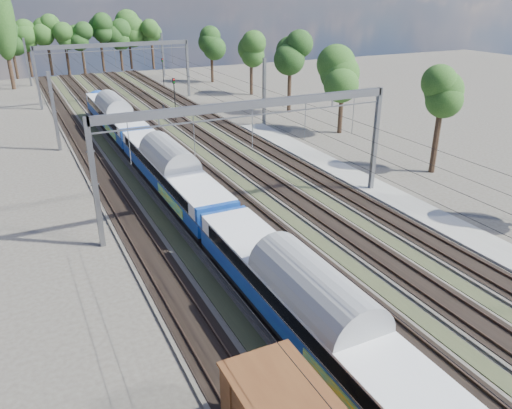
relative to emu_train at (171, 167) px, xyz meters
name	(u,v)px	position (x,y,z in m)	size (l,w,h in m)	color
track_bed	(189,160)	(4.50, 8.84, -2.64)	(21.00, 130.00, 0.34)	#47423A
platform	(464,234)	(16.50, -16.16, -2.59)	(3.00, 70.00, 0.30)	gray
catenary	(166,87)	(4.83, 16.52, 3.66)	(25.65, 130.00, 9.00)	slate
tree_belt	(144,40)	(12.18, 53.44, 5.54)	(39.26, 100.78, 11.77)	black
poplar	(1,18)	(-10.00, 61.84, 9.15)	(4.40, 4.40, 19.04)	black
emu_train	(171,167)	(0.00, 0.00, 0.00)	(3.19, 67.31, 4.66)	black
worker	(164,110)	(8.05, 29.65, -1.95)	(0.57, 0.38, 1.58)	black
signal_near	(175,94)	(8.64, 26.01, 0.86)	(0.39, 0.36, 5.70)	black
signal_far	(163,69)	(14.82, 52.37, 0.45)	(0.36, 0.33, 5.04)	black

